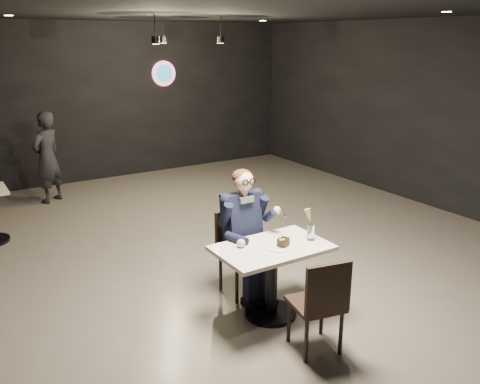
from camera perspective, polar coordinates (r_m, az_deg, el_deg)
floor at (r=6.85m, az=1.25°, el=-6.21°), size 9.00×9.00×0.00m
wall_sign at (r=10.64m, az=-8.56°, el=13.02°), size 0.50×0.06×0.50m
pendant_lights at (r=8.04m, az=-6.86°, el=18.16°), size 1.40×1.20×0.36m
main_table at (r=5.13m, az=3.54°, el=-9.95°), size 1.10×0.70×0.75m
chair_far at (r=5.50m, az=0.22°, el=-6.98°), size 0.42×0.46×0.92m
chair_near at (r=4.62m, az=8.48°, el=-12.11°), size 0.50×0.53×0.92m
seated_man at (r=5.40m, az=0.22°, el=-4.46°), size 0.60×0.80×1.44m
dessert_plate at (r=4.92m, az=4.35°, el=-6.26°), size 0.23×0.23×0.01m
cake_slice at (r=4.94m, az=4.88°, el=-5.67°), size 0.12×0.11×0.07m
mint_leaf at (r=4.89m, az=4.75°, el=-5.33°), size 0.07×0.04×0.01m
sundae_glass at (r=5.13m, az=7.95°, el=-4.49°), size 0.07×0.07×0.16m
wafer_cone at (r=5.08m, az=7.74°, el=-2.67°), size 0.08×0.08×0.14m
passerby at (r=9.11m, az=-20.83°, el=3.64°), size 0.67×0.63×1.54m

